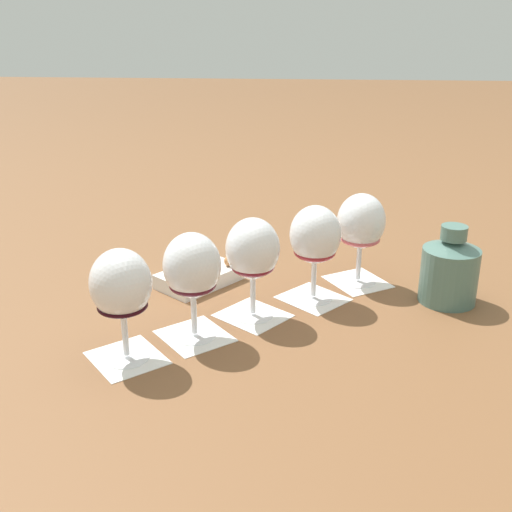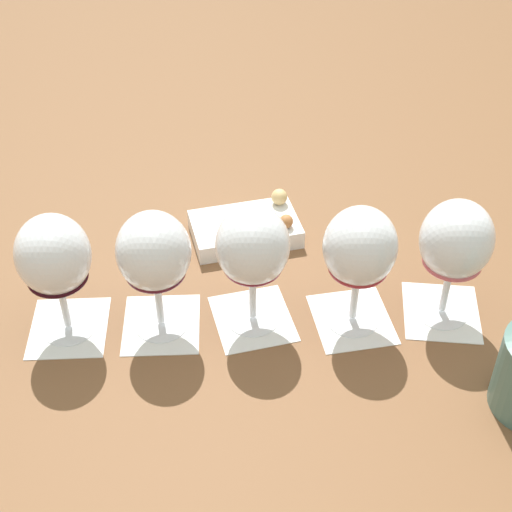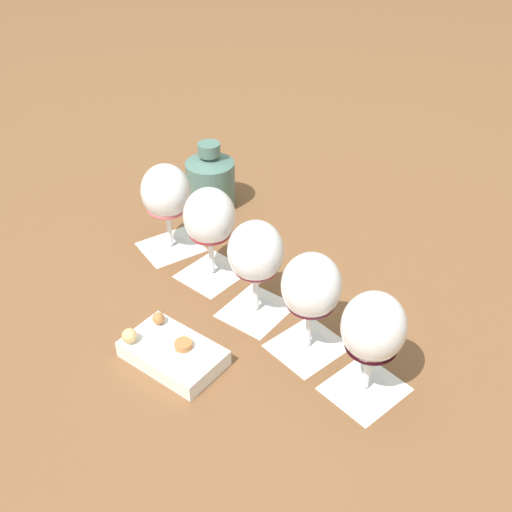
% 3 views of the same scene
% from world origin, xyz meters
% --- Properties ---
extents(ground_plane, '(8.00, 8.00, 0.00)m').
position_xyz_m(ground_plane, '(0.00, 0.00, 0.00)').
color(ground_plane, brown).
extents(tasting_card_0, '(0.15, 0.15, 0.00)m').
position_xyz_m(tasting_card_0, '(-0.17, 0.19, 0.00)').
color(tasting_card_0, white).
rests_on(tasting_card_0, ground_plane).
extents(tasting_card_1, '(0.15, 0.15, 0.00)m').
position_xyz_m(tasting_card_1, '(-0.08, 0.10, 0.00)').
color(tasting_card_1, white).
rests_on(tasting_card_1, ground_plane).
extents(tasting_card_2, '(0.15, 0.15, 0.00)m').
position_xyz_m(tasting_card_2, '(0.00, -0.01, 0.00)').
color(tasting_card_2, white).
rests_on(tasting_card_2, ground_plane).
extents(tasting_card_3, '(0.15, 0.15, 0.00)m').
position_xyz_m(tasting_card_3, '(0.08, -0.10, 0.00)').
color(tasting_card_3, white).
rests_on(tasting_card_3, ground_plane).
extents(tasting_card_4, '(0.15, 0.15, 0.00)m').
position_xyz_m(tasting_card_4, '(0.16, -0.20, 0.00)').
color(tasting_card_4, white).
rests_on(tasting_card_4, ground_plane).
extents(wine_glass_0, '(0.10, 0.10, 0.18)m').
position_xyz_m(wine_glass_0, '(-0.17, 0.19, 0.12)').
color(wine_glass_0, white).
rests_on(wine_glass_0, tasting_card_0).
extents(wine_glass_1, '(0.10, 0.10, 0.18)m').
position_xyz_m(wine_glass_1, '(-0.08, 0.10, 0.12)').
color(wine_glass_1, white).
rests_on(wine_glass_1, tasting_card_1).
extents(wine_glass_2, '(0.10, 0.10, 0.18)m').
position_xyz_m(wine_glass_2, '(0.00, -0.01, 0.12)').
color(wine_glass_2, white).
rests_on(wine_glass_2, tasting_card_2).
extents(wine_glass_3, '(0.10, 0.10, 0.18)m').
position_xyz_m(wine_glass_3, '(0.08, -0.10, 0.12)').
color(wine_glass_3, white).
rests_on(wine_glass_3, tasting_card_3).
extents(wine_glass_4, '(0.10, 0.10, 0.18)m').
position_xyz_m(wine_glass_4, '(0.16, -0.20, 0.12)').
color(wine_glass_4, white).
rests_on(wine_glass_4, tasting_card_4).
extents(ceramic_vase, '(0.11, 0.11, 0.15)m').
position_xyz_m(ceramic_vase, '(-0.09, 0.35, 0.07)').
color(ceramic_vase, '#4C7066').
rests_on(ceramic_vase, ground_plane).
extents(snack_dish, '(0.19, 0.18, 0.05)m').
position_xyz_m(snack_dish, '(-0.14, -0.13, 0.02)').
color(snack_dish, white).
rests_on(snack_dish, ground_plane).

